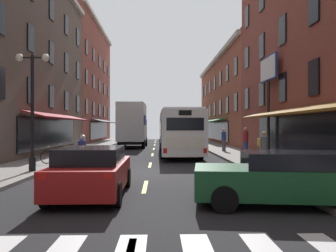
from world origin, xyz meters
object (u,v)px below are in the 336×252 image
sedan_near (137,137)px  pedestrian_near (264,148)px  billboard_sign (268,81)px  pedestrian_rear (224,139)px  sedan_mid (92,171)px  motorcycle_rider (83,157)px  pedestrian_mid (246,141)px  transit_bus (178,132)px  street_lamp_twin (32,106)px  sedan_far (288,178)px  bicycle_near (68,153)px  box_truck (133,125)px  bicycle_mid (58,156)px

sedan_near → pedestrian_near: bearing=-73.6°
billboard_sign → pedestrian_rear: bearing=105.9°
sedan_mid → motorcycle_rider: (-1.37, 4.93, -0.02)m
pedestrian_near → pedestrian_rear: (-0.01, 9.86, 0.02)m
sedan_near → motorcycle_rider: 27.32m
pedestrian_mid → billboard_sign: bearing=124.2°
transit_bus → pedestrian_near: size_ratio=7.45×
billboard_sign → pedestrian_rear: 6.94m
billboard_sign → street_lamp_twin: (-11.94, -5.72, -1.86)m
billboard_sign → sedan_near: (-9.26, 21.89, -4.06)m
sedan_mid → pedestrian_rear: (6.91, 15.97, 0.31)m
billboard_sign → sedan_far: billboard_sign is taller
bicycle_near → pedestrian_rear: bearing=31.6°
box_truck → street_lamp_twin: (-2.86, -18.31, 0.75)m
sedan_near → street_lamp_twin: bearing=-95.5°
bicycle_mid → motorcycle_rider: bearing=-54.5°
bicycle_near → street_lamp_twin: (-0.17, -5.09, 2.39)m
pedestrian_near → pedestrian_mid: bearing=-159.0°
billboard_sign → sedan_mid: 13.99m
sedan_far → bicycle_near: size_ratio=2.82×
pedestrian_rear → bicycle_near: bearing=11.4°
motorcycle_rider → pedestrian_near: 8.39m
sedan_mid → motorcycle_rider: 5.12m
sedan_far → transit_bus: bearing=96.6°
street_lamp_twin → pedestrian_rear: bearing=47.7°
box_truck → motorcycle_rider: 18.09m
billboard_sign → bicycle_mid: (-11.74, -2.82, -4.25)m
transit_bus → sedan_far: bearing=-83.4°
transit_bus → pedestrian_near: (3.60, -8.70, -0.63)m
pedestrian_rear → street_lamp_twin: bearing=27.5°
box_truck → motorcycle_rider: box_truck is taller
sedan_near → motorcycle_rider: motorcycle_rider is taller
sedan_near → pedestrian_rear: 17.98m
motorcycle_rider → street_lamp_twin: bearing=-171.6°
sedan_near → street_lamp_twin: (-2.68, -27.61, 2.20)m
sedan_near → pedestrian_rear: bearing=-64.8°
sedan_far → pedestrian_rear: bearing=84.4°
motorcycle_rider → bicycle_mid: (-1.85, 2.59, -0.21)m
bicycle_mid → street_lamp_twin: 3.76m
transit_bus → pedestrian_rear: bearing=17.9°
motorcycle_rider → bicycle_near: bearing=111.5°
sedan_far → pedestrian_near: bearing=77.1°
transit_bus → sedan_mid: bearing=-102.6°
pedestrian_mid → sedan_far: bearing=83.5°
sedan_near → street_lamp_twin: street_lamp_twin is taller
billboard_sign → pedestrian_near: bearing=-110.7°
bicycle_mid → street_lamp_twin: bearing=-94.0°
box_truck → bicycle_near: (-2.69, -13.23, -1.64)m
motorcycle_rider → billboard_sign: bearing=28.7°
billboard_sign → pedestrian_near: 5.87m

